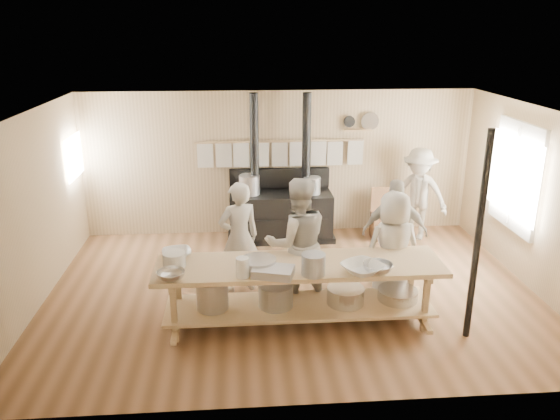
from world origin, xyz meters
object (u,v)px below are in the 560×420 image
Objects in this scene: prep_table at (299,287)px; cook_far_left at (239,238)px; cook_center at (393,248)px; chair at (383,224)px; cook_by_window at (418,194)px; roasting_pan at (273,272)px; cook_right at (395,232)px; cook_left at (297,243)px; stove at (280,211)px.

prep_table is 1.29m from cook_far_left.
cook_center is 2.48m from chair.
chair is (-0.59, 0.02, -0.56)m from cook_by_window.
roasting_pan is (-2.79, -3.18, 0.07)m from cook_by_window.
cook_by_window is (3.19, 1.84, 0.01)m from cook_far_left.
cook_far_left is at bearing 126.37° from prep_table.
cook_by_window is at bearing -168.82° from cook_far_left.
cook_right is (1.53, 1.09, 0.28)m from prep_table.
roasting_pan is at bearing -136.14° from prep_table.
cook_far_left is 1.02× the size of cook_right.
prep_table is 1.45m from cook_center.
cook_left is at bearing 86.00° from prep_table.
cook_far_left is 0.92m from cook_left.
roasting_pan is (-1.88, -1.42, 0.10)m from cook_right.
cook_by_window reaches higher than cook_center.
cook_right is at bearing -116.12° from cook_center.
stove is 2.86× the size of chair.
stove is 1.62× the size of cook_right.
cook_left is 1.10× the size of cook_by_window.
cook_by_window is at bearing 49.34° from prep_table.
cook_center is (1.30, -0.02, -0.11)m from cook_left.
cook_center is 0.97× the size of cook_by_window.
cook_by_window is at bearing -143.63° from cook_left.
roasting_pan is at bearing -120.93° from chair.
cook_center is (2.08, -0.51, -0.02)m from cook_far_left.
roasting_pan is at bearing 48.33° from cook_right.
chair is at bearing -135.45° from cook_left.
cook_far_left reaches higher than chair.
prep_table is at bearing 43.86° from roasting_pan.
prep_table is at bearing 12.68° from cook_center.
cook_right is 0.97× the size of cook_by_window.
cook_center is 0.62m from cook_right.
cook_far_left is 1.02× the size of cook_center.
stove reaches higher than roasting_pan.
cook_right is (0.20, 0.59, -0.00)m from cook_center.
cook_by_window is (2.45, -0.17, 0.31)m from stove.
stove is 1.59× the size of cook_far_left.
cook_far_left is 2.14m from cook_center.
stove is 1.62× the size of cook_center.
cook_by_window is 3.49× the size of roasting_pan.
stove is 2.86m from cook_center.
cook_right reaches higher than prep_table.
cook_center is at bearing 147.43° from cook_far_left.
prep_table is at bearing -119.33° from chair.
stove reaches higher than chair.
cook_far_left is at bearing -21.54° from cook_center.
cook_by_window is at bearing -3.92° from stove.
cook_far_left is 0.99× the size of cook_by_window.
prep_table is (-0.00, -3.02, -0.00)m from stove.
cook_right is at bearing 163.27° from cook_far_left.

